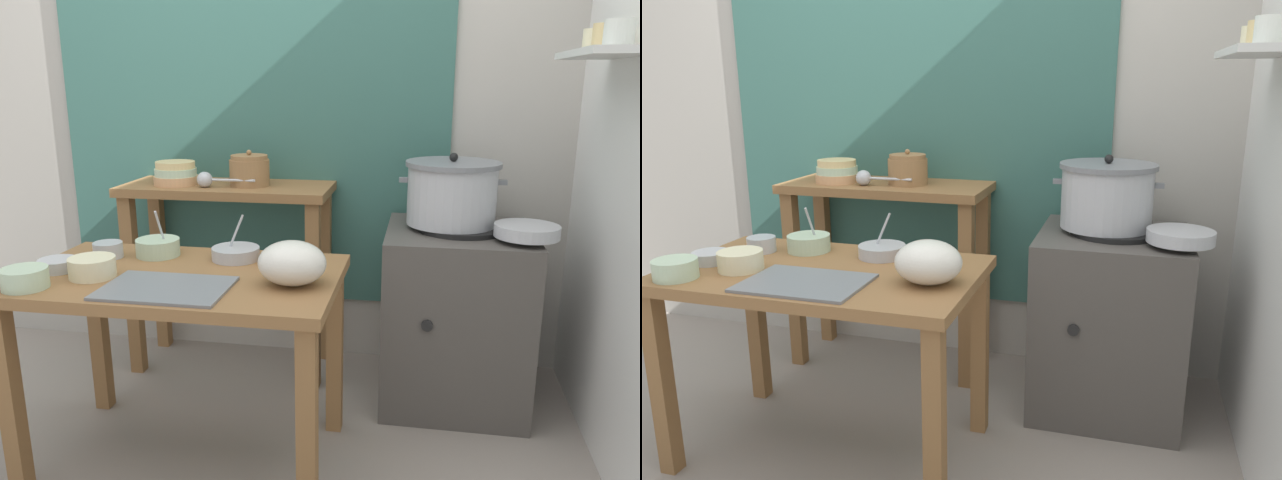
# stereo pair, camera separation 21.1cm
# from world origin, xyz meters

# --- Properties ---
(ground_plane) EXTENTS (9.00, 9.00, 0.00)m
(ground_plane) POSITION_xyz_m (0.00, 0.00, 0.00)
(ground_plane) COLOR gray
(wall_back) EXTENTS (4.40, 0.12, 2.60)m
(wall_back) POSITION_xyz_m (0.08, 1.10, 1.30)
(wall_back) COLOR #B2ADA3
(wall_back) RESTS_ON ground
(prep_table) EXTENTS (1.10, 0.66, 0.72)m
(prep_table) POSITION_xyz_m (-0.13, 0.06, 0.61)
(prep_table) COLOR olive
(prep_table) RESTS_ON ground
(back_shelf_table) EXTENTS (0.96, 0.40, 0.90)m
(back_shelf_table) POSITION_xyz_m (-0.21, 0.83, 0.68)
(back_shelf_table) COLOR olive
(back_shelf_table) RESTS_ON ground
(stove_block) EXTENTS (0.60, 0.61, 0.78)m
(stove_block) POSITION_xyz_m (0.84, 0.70, 0.38)
(stove_block) COLOR #4C4742
(stove_block) RESTS_ON ground
(steamer_pot) EXTENTS (0.44, 0.39, 0.30)m
(steamer_pot) POSITION_xyz_m (0.80, 0.72, 0.91)
(steamer_pot) COLOR #B7BABF
(steamer_pot) RESTS_ON stove_block
(clay_pot) EXTENTS (0.18, 0.18, 0.16)m
(clay_pot) POSITION_xyz_m (-0.10, 0.83, 0.97)
(clay_pot) COLOR olive
(clay_pot) RESTS_ON back_shelf_table
(bowl_stack_enamel) EXTENTS (0.20, 0.20, 0.11)m
(bowl_stack_enamel) POSITION_xyz_m (-0.44, 0.80, 0.95)
(bowl_stack_enamel) COLOR tan
(bowl_stack_enamel) RESTS_ON back_shelf_table
(ladle) EXTENTS (0.27, 0.07, 0.07)m
(ladle) POSITION_xyz_m (-0.27, 0.74, 0.94)
(ladle) COLOR #B7BABF
(ladle) RESTS_ON back_shelf_table
(serving_tray) EXTENTS (0.40, 0.28, 0.01)m
(serving_tray) POSITION_xyz_m (-0.11, -0.11, 0.72)
(serving_tray) COLOR slate
(serving_tray) RESTS_ON prep_table
(plastic_bag) EXTENTS (0.22, 0.20, 0.15)m
(plastic_bag) POSITION_xyz_m (0.28, 0.01, 0.79)
(plastic_bag) COLOR silver
(plastic_bag) RESTS_ON prep_table
(wide_pan) EXTENTS (0.25, 0.25, 0.05)m
(wide_pan) POSITION_xyz_m (1.08, 0.55, 0.80)
(wide_pan) COLOR #B7BABF
(wide_pan) RESTS_ON stove_block
(prep_bowl_0) EXTENTS (0.11, 0.11, 0.06)m
(prep_bowl_0) POSITION_xyz_m (-0.47, 0.20, 0.75)
(prep_bowl_0) COLOR #B7BABF
(prep_bowl_0) RESTS_ON prep_table
(prep_bowl_1) EXTENTS (0.15, 0.15, 0.07)m
(prep_bowl_1) POSITION_xyz_m (-0.40, -0.03, 0.76)
(prep_bowl_1) COLOR beige
(prep_bowl_1) RESTS_ON prep_table
(prep_bowl_2) EXTENTS (0.17, 0.17, 0.04)m
(prep_bowl_2) POSITION_xyz_m (0.21, 0.23, 0.74)
(prep_bowl_2) COLOR tan
(prep_bowl_2) RESTS_ON prep_table
(prep_bowl_3) EXTENTS (0.15, 0.15, 0.07)m
(prep_bowl_3) POSITION_xyz_m (-0.55, -0.17, 0.76)
(prep_bowl_3) COLOR #B7D1AD
(prep_bowl_3) RESTS_ON prep_table
(prep_bowl_4) EXTENTS (0.18, 0.18, 0.16)m
(prep_bowl_4) POSITION_xyz_m (0.01, 0.26, 0.75)
(prep_bowl_4) COLOR #B7BABF
(prep_bowl_4) RESTS_ON prep_table
(prep_bowl_5) EXTENTS (0.16, 0.16, 0.18)m
(prep_bowl_5) POSITION_xyz_m (-0.30, 0.26, 0.76)
(prep_bowl_5) COLOR #B7D1AD
(prep_bowl_5) RESTS_ON prep_table
(prep_bowl_6) EXTENTS (0.13, 0.13, 0.04)m
(prep_bowl_6) POSITION_xyz_m (-0.56, 0.02, 0.74)
(prep_bowl_6) COLOR #B7BABF
(prep_bowl_6) RESTS_ON prep_table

